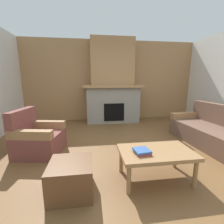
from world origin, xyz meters
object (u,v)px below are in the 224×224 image
object	(u,v)px
fireplace	(112,87)
armchair	(38,138)
ottoman	(71,178)
coffee_table	(156,154)
couch	(213,132)

from	to	relation	value
fireplace	armchair	xyz separation A→B (m)	(-1.75, -2.20, -0.87)
ottoman	fireplace	bearing A→B (deg)	73.82
ottoman	coffee_table	bearing A→B (deg)	5.84
fireplace	ottoman	world-z (taller)	fireplace
couch	coffee_table	xyz separation A→B (m)	(-1.72, -0.98, 0.09)
armchair	ottoman	bearing A→B (deg)	-57.57
fireplace	coffee_table	size ratio (longest dim) A/B	2.70
couch	ottoman	world-z (taller)	couch
fireplace	coffee_table	bearing A→B (deg)	-87.39
fireplace	ottoman	distance (m)	3.67
armchair	ottoman	size ratio (longest dim) A/B	1.70
fireplace	ottoman	bearing A→B (deg)	-106.18
couch	coffee_table	distance (m)	1.98
ottoman	couch	bearing A→B (deg)	21.10
couch	coffee_table	size ratio (longest dim) A/B	1.85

